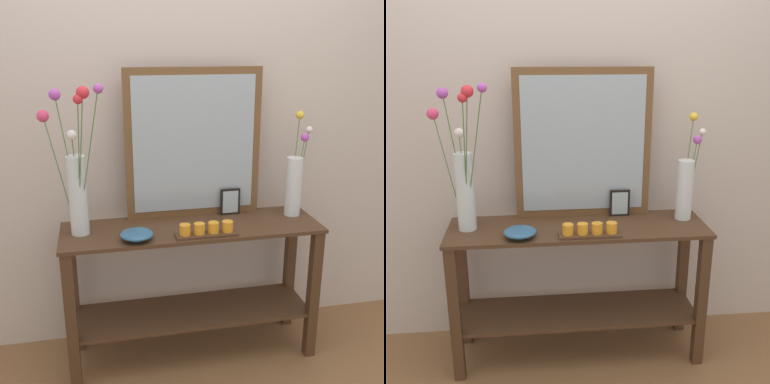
% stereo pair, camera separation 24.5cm
% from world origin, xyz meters
% --- Properties ---
extents(ground_plane, '(7.00, 6.00, 0.02)m').
position_xyz_m(ground_plane, '(0.00, 0.00, -0.01)').
color(ground_plane, brown).
extents(wall_back, '(6.40, 0.08, 2.70)m').
position_xyz_m(wall_back, '(0.00, 0.32, 1.35)').
color(wall_back, beige).
rests_on(wall_back, ground).
extents(console_table, '(1.38, 0.41, 0.78)m').
position_xyz_m(console_table, '(0.00, 0.00, 0.50)').
color(console_table, '#472D1C').
rests_on(console_table, ground).
extents(mirror_leaning, '(0.75, 0.03, 0.82)m').
position_xyz_m(mirror_leaning, '(0.05, 0.17, 1.19)').
color(mirror_leaning, brown).
rests_on(mirror_leaning, console_table).
extents(tall_vase_left, '(0.32, 0.23, 0.76)m').
position_xyz_m(tall_vase_left, '(-0.58, 0.01, 1.08)').
color(tall_vase_left, silver).
rests_on(tall_vase_left, console_table).
extents(vase_right, '(0.16, 0.18, 0.57)m').
position_xyz_m(vase_right, '(0.60, 0.06, 0.98)').
color(vase_right, silver).
rests_on(vase_right, console_table).
extents(candle_tray, '(0.32, 0.09, 0.07)m').
position_xyz_m(candle_tray, '(0.05, -0.14, 0.81)').
color(candle_tray, '#472D1C').
rests_on(candle_tray, console_table).
extents(picture_frame_small, '(0.11, 0.01, 0.15)m').
position_xyz_m(picture_frame_small, '(0.25, 0.13, 0.86)').
color(picture_frame_small, black).
rests_on(picture_frame_small, console_table).
extents(decorative_bowl, '(0.17, 0.17, 0.05)m').
position_xyz_m(decorative_bowl, '(-0.31, -0.12, 0.81)').
color(decorative_bowl, '#2D5B84').
rests_on(decorative_bowl, console_table).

